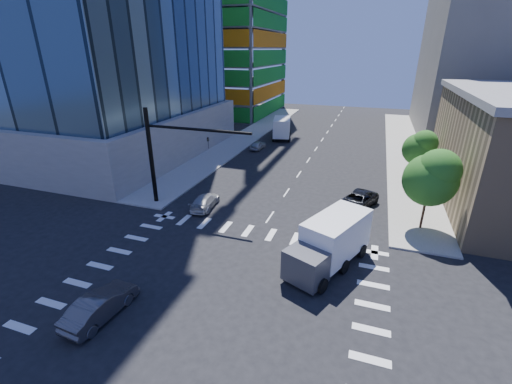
% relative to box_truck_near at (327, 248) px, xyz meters
% --- Properties ---
extents(ground, '(160.00, 160.00, 0.00)m').
position_rel_box_truck_near_xyz_m(ground, '(-5.82, -6.00, -1.53)').
color(ground, black).
rests_on(ground, ground).
extents(road_markings, '(20.00, 20.00, 0.01)m').
position_rel_box_truck_near_xyz_m(road_markings, '(-5.82, -6.00, -1.53)').
color(road_markings, silver).
rests_on(road_markings, ground).
extents(sidewalk_ne, '(5.00, 60.00, 0.15)m').
position_rel_box_truck_near_xyz_m(sidewalk_ne, '(6.68, 34.00, -1.46)').
color(sidewalk_ne, gray).
rests_on(sidewalk_ne, ground).
extents(sidewalk_nw, '(5.00, 60.00, 0.15)m').
position_rel_box_truck_near_xyz_m(sidewalk_nw, '(-18.32, 34.00, -1.46)').
color(sidewalk_nw, gray).
rests_on(sidewalk_nw, ground).
extents(bg_building_ne, '(24.00, 30.00, 28.00)m').
position_rel_box_truck_near_xyz_m(bg_building_ne, '(21.18, 49.00, 12.47)').
color(bg_building_ne, '#615D58').
rests_on(bg_building_ne, ground).
extents(signal_mast_nw, '(10.20, 0.40, 9.00)m').
position_rel_box_truck_near_xyz_m(signal_mast_nw, '(-15.82, 5.50, 3.96)').
color(signal_mast_nw, black).
rests_on(signal_mast_nw, sidewalk_nw).
extents(tree_south, '(4.16, 4.16, 6.82)m').
position_rel_box_truck_near_xyz_m(tree_south, '(6.81, 7.91, 3.15)').
color(tree_south, '#382316').
rests_on(tree_south, sidewalk_ne).
extents(tree_north, '(3.54, 3.52, 5.78)m').
position_rel_box_truck_near_xyz_m(tree_north, '(7.11, 19.91, 2.46)').
color(tree_north, '#382316').
rests_on(tree_north, sidewalk_ne).
extents(car_nb_far, '(4.16, 5.74, 1.45)m').
position_rel_box_truck_near_xyz_m(car_nb_far, '(1.36, 10.61, -0.81)').
color(car_nb_far, black).
rests_on(car_nb_far, ground).
extents(car_sb_near, '(2.23, 4.53, 1.27)m').
position_rel_box_truck_near_xyz_m(car_sb_near, '(-12.23, 5.96, -0.90)').
color(car_sb_near, silver).
rests_on(car_sb_near, ground).
extents(car_sb_mid, '(1.66, 3.79, 1.27)m').
position_rel_box_truck_near_xyz_m(car_sb_mid, '(-14.09, 27.00, -0.90)').
color(car_sb_mid, '#B2B3BA').
rests_on(car_sb_mid, ground).
extents(car_sb_cross, '(1.86, 4.61, 1.49)m').
position_rel_box_truck_near_xyz_m(car_sb_cross, '(-11.18, -8.83, -0.79)').
color(car_sb_cross, '#48474C').
rests_on(car_sb_cross, ground).
extents(box_truck_near, '(5.19, 7.18, 3.46)m').
position_rel_box_truck_near_xyz_m(box_truck_near, '(0.00, 0.00, 0.00)').
color(box_truck_near, black).
rests_on(box_truck_near, ground).
extents(box_truck_far, '(4.19, 7.09, 3.48)m').
position_rel_box_truck_near_xyz_m(box_truck_far, '(-12.56, 35.16, 0.01)').
color(box_truck_far, black).
rests_on(box_truck_far, ground).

